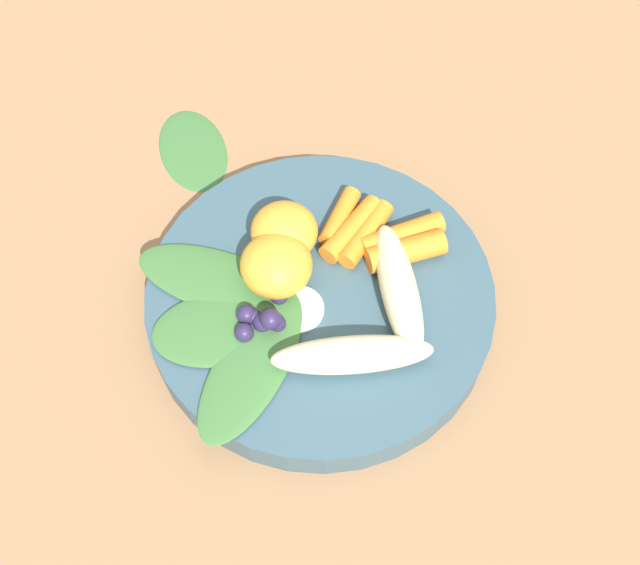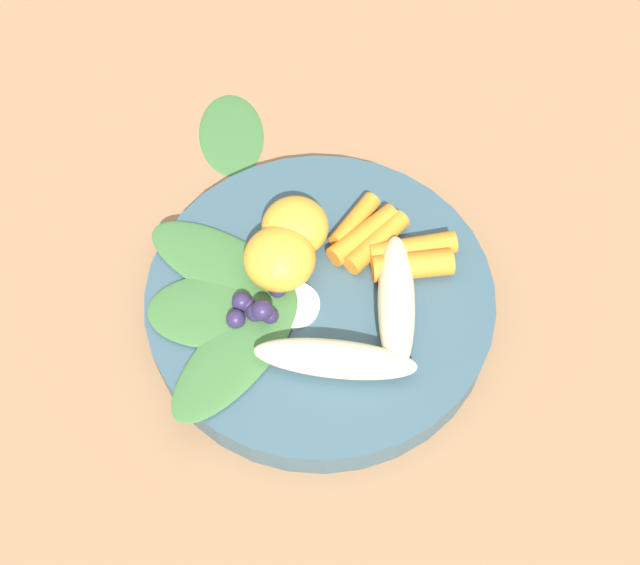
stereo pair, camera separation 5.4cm
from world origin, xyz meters
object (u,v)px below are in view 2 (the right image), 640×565
object	(u,v)px
orange_segment_near	(280,258)
kale_leaf_stray	(231,132)
bowl	(320,299)
banana_peeled_left	(396,302)
banana_peeled_right	(335,359)

from	to	relation	value
orange_segment_near	kale_leaf_stray	size ratio (longest dim) A/B	0.54
orange_segment_near	kale_leaf_stray	xyz separation A→B (m)	(-0.16, 0.05, -0.05)
kale_leaf_stray	bowl	bearing A→B (deg)	-164.07
banana_peeled_left	banana_peeled_right	xyz separation A→B (m)	(0.01, -0.06, 0.00)
banana_peeled_left	orange_segment_near	size ratio (longest dim) A/B	2.13
banana_peeled_right	kale_leaf_stray	distance (m)	0.26
orange_segment_near	kale_leaf_stray	distance (m)	0.17
banana_peeled_right	orange_segment_near	xyz separation A→B (m)	(-0.08, 0.01, 0.01)
kale_leaf_stray	banana_peeled_left	bearing A→B (deg)	-153.81
banana_peeled_left	bowl	bearing A→B (deg)	73.83
orange_segment_near	banana_peeled_left	bearing A→B (deg)	33.25
banana_peeled_right	orange_segment_near	world-z (taller)	orange_segment_near
banana_peeled_left	kale_leaf_stray	distance (m)	0.24
orange_segment_near	kale_leaf_stray	world-z (taller)	orange_segment_near
banana_peeled_left	banana_peeled_right	world-z (taller)	same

